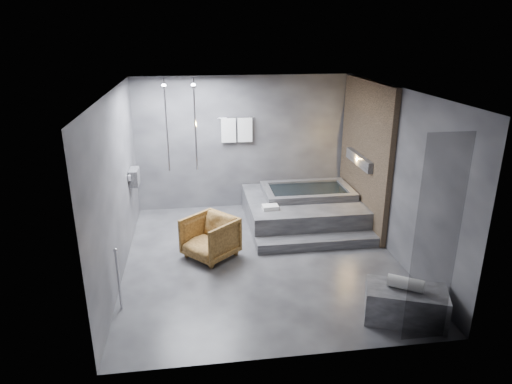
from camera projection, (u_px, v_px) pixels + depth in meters
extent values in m
plane|color=#2A2A2D|center=(261.00, 258.00, 7.75)|extent=(5.00, 5.00, 0.00)
cube|color=#474749|center=(262.00, 91.00, 6.81)|extent=(4.50, 5.00, 0.04)
cube|color=#343439|center=(244.00, 143.00, 9.61)|extent=(4.50, 0.04, 2.80)
cube|color=#343439|center=(296.00, 251.00, 4.95)|extent=(4.50, 0.04, 2.80)
cube|color=#343439|center=(117.00, 186.00, 6.98)|extent=(0.04, 5.00, 2.80)
cube|color=#343439|center=(395.00, 174.00, 7.58)|extent=(0.04, 5.00, 2.80)
cube|color=#866B4E|center=(364.00, 155.00, 8.73)|extent=(0.10, 2.40, 2.78)
cube|color=#FF9938|center=(360.00, 160.00, 8.76)|extent=(0.14, 1.20, 0.20)
cube|color=slate|center=(134.00, 177.00, 8.40)|extent=(0.16, 0.42, 0.30)
imported|color=beige|center=(134.00, 181.00, 8.32)|extent=(0.08, 0.08, 0.21)
imported|color=beige|center=(136.00, 179.00, 8.52)|extent=(0.07, 0.07, 0.15)
cylinder|color=silver|center=(195.00, 125.00, 8.89)|extent=(0.04, 0.04, 1.80)
cylinder|color=silver|center=(167.00, 126.00, 8.82)|extent=(0.04, 0.04, 1.80)
cylinder|color=silver|center=(236.00, 118.00, 9.35)|extent=(0.75, 0.02, 0.02)
cube|color=white|center=(228.00, 130.00, 9.39)|extent=(0.30, 0.06, 0.50)
cube|color=white|center=(245.00, 130.00, 9.44)|extent=(0.30, 0.06, 0.50)
cylinder|color=silver|center=(119.00, 280.00, 6.20)|extent=(0.04, 0.04, 0.90)
cube|color=black|center=(436.00, 243.00, 5.23)|extent=(0.55, 0.01, 2.60)
cube|color=#2F2F32|center=(302.00, 210.00, 9.16)|extent=(2.20, 2.00, 0.50)
cube|color=#2F2F32|center=(317.00, 242.00, 8.11)|extent=(2.20, 0.36, 0.18)
cube|color=#38393B|center=(405.00, 304.00, 6.04)|extent=(1.16, 0.90, 0.46)
imported|color=#4E3113|center=(210.00, 237.00, 7.68)|extent=(1.09, 1.09, 0.71)
cylinder|color=silver|center=(406.00, 283.00, 5.94)|extent=(0.47, 0.39, 0.17)
cube|color=silver|center=(270.00, 207.00, 8.49)|extent=(0.30, 0.22, 0.08)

